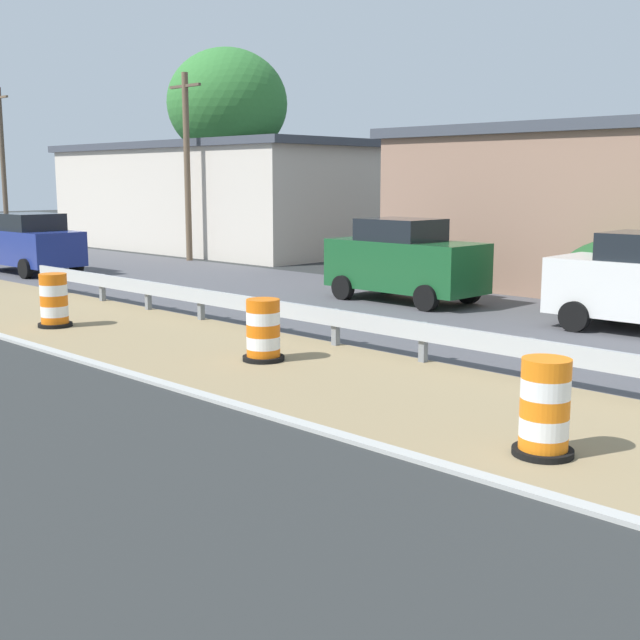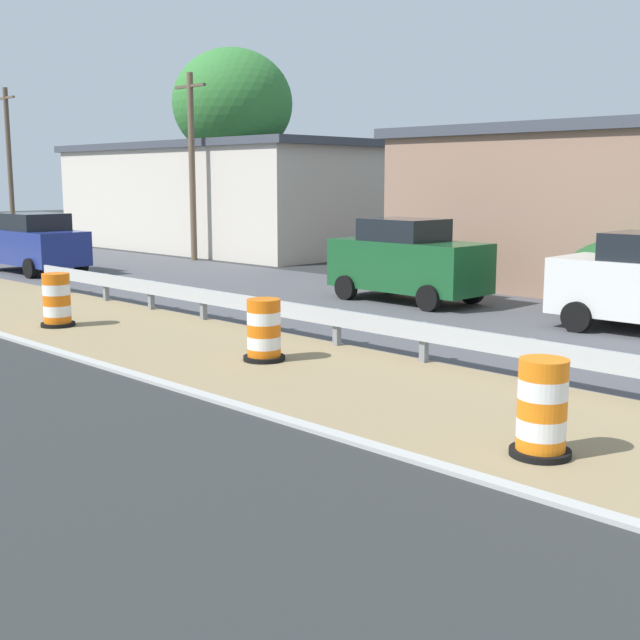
# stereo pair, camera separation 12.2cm
# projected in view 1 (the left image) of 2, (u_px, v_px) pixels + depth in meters

# --- Properties ---
(traffic_barrel_nearest) EXTENTS (0.70, 0.70, 1.14)m
(traffic_barrel_nearest) POSITION_uv_depth(u_px,v_px,m) (544.00, 412.00, 9.41)
(traffic_barrel_nearest) COLOR orange
(traffic_barrel_nearest) RESTS_ON ground
(traffic_barrel_close) EXTENTS (0.73, 0.73, 1.08)m
(traffic_barrel_close) POSITION_uv_depth(u_px,v_px,m) (263.00, 333.00, 14.37)
(traffic_barrel_close) COLOR orange
(traffic_barrel_close) RESTS_ON ground
(traffic_barrel_mid) EXTENTS (0.72, 0.72, 1.14)m
(traffic_barrel_mid) POSITION_uv_depth(u_px,v_px,m) (54.00, 303.00, 17.65)
(traffic_barrel_mid) COLOR orange
(traffic_barrel_mid) RESTS_ON ground
(car_lead_near_lane) EXTENTS (2.09, 4.53, 2.00)m
(car_lead_near_lane) POSITION_uv_depth(u_px,v_px,m) (28.00, 243.00, 27.70)
(car_lead_near_lane) COLOR navy
(car_lead_near_lane) RESTS_ON ground
(car_mid_far_lane) EXTENTS (2.01, 4.17, 2.13)m
(car_mid_far_lane) POSITION_uv_depth(u_px,v_px,m) (405.00, 261.00, 21.21)
(car_mid_far_lane) COLOR #195128
(car_mid_far_lane) RESTS_ON ground
(roadside_shop_far) EXTENTS (8.43, 16.09, 4.67)m
(roadside_shop_far) POSITION_uv_depth(u_px,v_px,m) (224.00, 196.00, 37.46)
(roadside_shop_far) COLOR beige
(roadside_shop_far) RESTS_ON ground
(utility_pole_mid) EXTENTS (0.24, 1.80, 7.07)m
(utility_pole_mid) POSITION_uv_depth(u_px,v_px,m) (187.00, 164.00, 31.49)
(utility_pole_mid) COLOR brown
(utility_pole_mid) RESTS_ON ground
(utility_pole_far) EXTENTS (0.24, 1.80, 7.60)m
(utility_pole_far) POSITION_uv_depth(u_px,v_px,m) (3.00, 162.00, 41.44)
(utility_pole_far) COLOR brown
(utility_pole_far) RESTS_ON ground
(bush_roadside) EXTENTS (3.25, 3.25, 1.81)m
(bush_roadside) POSITION_uv_depth(u_px,v_px,m) (631.00, 276.00, 19.18)
(bush_roadside) COLOR #1E4C23
(bush_roadside) RESTS_ON ground
(tree_roadside) EXTENTS (5.06, 5.06, 8.54)m
(tree_roadside) POSITION_uv_depth(u_px,v_px,m) (227.00, 104.00, 34.83)
(tree_roadside) COLOR #4C3D2D
(tree_roadside) RESTS_ON ground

